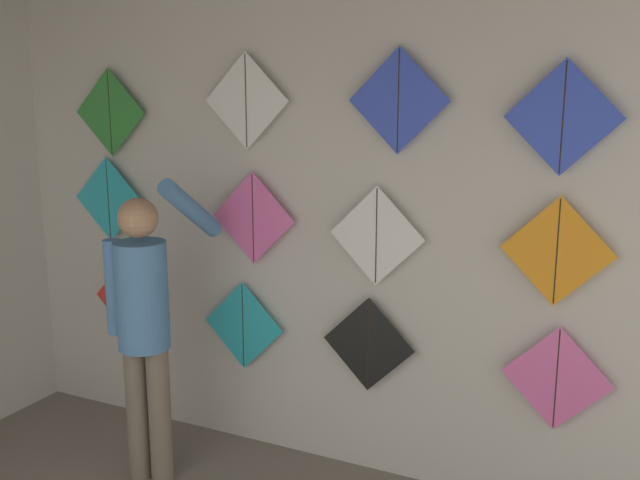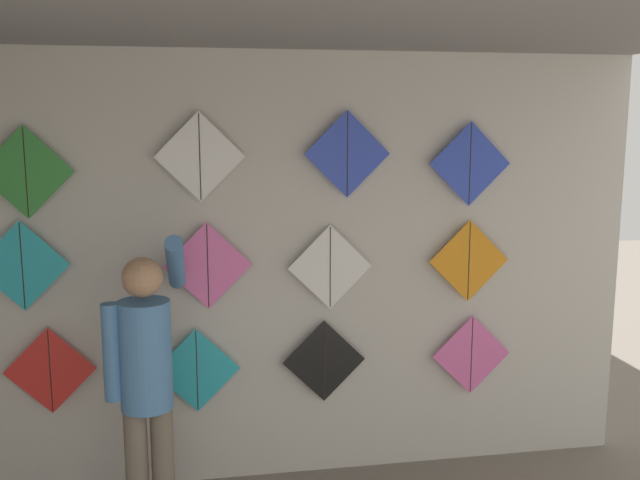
# 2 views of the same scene
# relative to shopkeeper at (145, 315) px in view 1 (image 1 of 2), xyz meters

# --- Properties ---
(back_panel) EXTENTS (5.03, 0.06, 2.80)m
(back_panel) POSITION_rel_shopkeeper_xyz_m (0.70, 0.68, 0.41)
(back_panel) COLOR beige
(back_panel) RESTS_ON ground
(shopkeeper) EXTENTS (0.44, 0.64, 1.76)m
(shopkeeper) POSITION_rel_shopkeeper_xyz_m (0.00, 0.00, 0.00)
(shopkeeper) COLOR #726656
(shopkeeper) RESTS_ON ground
(kite_0) EXTENTS (0.55, 0.01, 0.55)m
(kite_0) POSITION_rel_shopkeeper_xyz_m (-0.62, 0.59, -0.15)
(kite_0) COLOR red
(kite_1) EXTENTS (0.55, 0.01, 0.55)m
(kite_1) POSITION_rel_shopkeeper_xyz_m (0.27, 0.59, -0.20)
(kite_1) COLOR #28B2C6
(kite_2) EXTENTS (0.55, 0.01, 0.55)m
(kite_2) POSITION_rel_shopkeeper_xyz_m (1.10, 0.59, -0.19)
(kite_2) COLOR black
(kite_3) EXTENTS (0.55, 0.01, 0.55)m
(kite_3) POSITION_rel_shopkeeper_xyz_m (2.12, 0.59, -0.21)
(kite_3) COLOR pink
(kite_4) EXTENTS (0.55, 0.01, 0.55)m
(kite_4) POSITION_rel_shopkeeper_xyz_m (-0.74, 0.59, 0.52)
(kite_4) COLOR #28B2C6
(kite_5) EXTENTS (0.55, 0.01, 0.55)m
(kite_5) POSITION_rel_shopkeeper_xyz_m (0.36, 0.59, 0.48)
(kite_5) COLOR pink
(kite_6) EXTENTS (0.55, 0.01, 0.55)m
(kite_6) POSITION_rel_shopkeeper_xyz_m (1.14, 0.59, 0.44)
(kite_6) COLOR white
(kite_7) EXTENTS (0.55, 0.01, 0.55)m
(kite_7) POSITION_rel_shopkeeper_xyz_m (2.08, 0.59, 0.45)
(kite_7) COLOR orange
(kite_8) EXTENTS (0.55, 0.01, 0.55)m
(kite_8) POSITION_rel_shopkeeper_xyz_m (-0.69, 0.59, 1.08)
(kite_8) COLOR #338C38
(kite_9) EXTENTS (0.55, 0.01, 0.55)m
(kite_9) POSITION_rel_shopkeeper_xyz_m (0.33, 0.59, 1.16)
(kite_9) COLOR white
(kite_10) EXTENTS (0.55, 0.01, 0.55)m
(kite_10) POSITION_rel_shopkeeper_xyz_m (1.25, 0.59, 1.17)
(kite_10) COLOR blue
(kite_11) EXTENTS (0.55, 0.01, 0.55)m
(kite_11) POSITION_rel_shopkeeper_xyz_m (2.07, 0.59, 1.10)
(kite_11) COLOR blue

